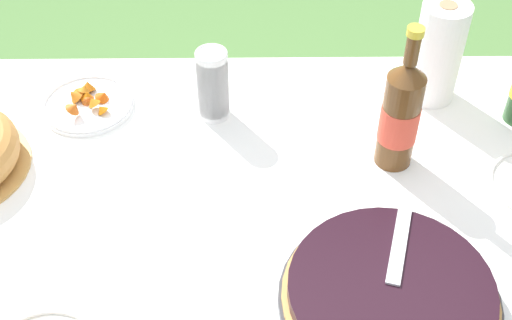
# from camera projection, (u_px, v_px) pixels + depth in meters

# --- Properties ---
(garden_table) EXTENTS (1.73, 1.04, 0.75)m
(garden_table) POSITION_uv_depth(u_px,v_px,m) (193.00, 234.00, 1.49)
(garden_table) COLOR brown
(garden_table) RESTS_ON ground_plane
(tablecloth) EXTENTS (1.74, 1.05, 0.10)m
(tablecloth) POSITION_uv_depth(u_px,v_px,m) (191.00, 217.00, 1.45)
(tablecloth) COLOR white
(tablecloth) RESTS_ON garden_table
(berry_tart) EXTENTS (0.40, 0.40, 0.06)m
(berry_tart) POSITION_uv_depth(u_px,v_px,m) (390.00, 296.00, 1.26)
(berry_tart) COLOR #38383D
(berry_tart) RESTS_ON tablecloth
(serving_knife) EXTENTS (0.13, 0.37, 0.01)m
(serving_knife) POSITION_uv_depth(u_px,v_px,m) (390.00, 297.00, 1.22)
(serving_knife) COLOR silver
(serving_knife) RESTS_ON berry_tart
(cup_stack) EXTENTS (0.07, 0.07, 0.18)m
(cup_stack) POSITION_uv_depth(u_px,v_px,m) (213.00, 85.00, 1.60)
(cup_stack) COLOR white
(cup_stack) RESTS_ON tablecloth
(cider_bottle_amber) EXTENTS (0.08, 0.08, 0.34)m
(cider_bottle_amber) POSITION_uv_depth(u_px,v_px,m) (400.00, 115.00, 1.46)
(cider_bottle_amber) COLOR brown
(cider_bottle_amber) RESTS_ON tablecloth
(snack_plate_far) EXTENTS (0.22, 0.22, 0.06)m
(snack_plate_far) POSITION_uv_depth(u_px,v_px,m) (87.00, 103.00, 1.67)
(snack_plate_far) COLOR white
(snack_plate_far) RESTS_ON tablecloth
(paper_towel_roll) EXTENTS (0.11, 0.11, 0.25)m
(paper_towel_roll) POSITION_uv_depth(u_px,v_px,m) (438.00, 52.00, 1.62)
(paper_towel_roll) COLOR white
(paper_towel_roll) RESTS_ON tablecloth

